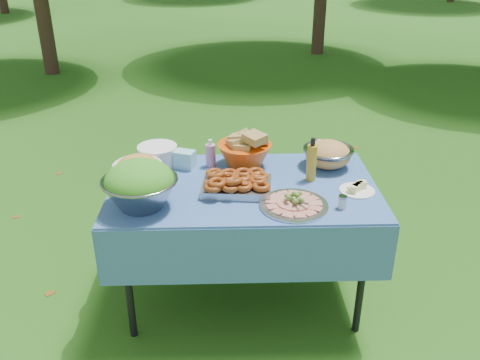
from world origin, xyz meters
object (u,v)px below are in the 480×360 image
at_px(plate_stack, 158,155).
at_px(bread_bowl, 245,149).
at_px(pasta_bowl_steel, 328,154).
at_px(oil_bottle, 312,159).
at_px(salad_bowl, 140,185).
at_px(charcuterie_platter, 294,199).
at_px(picnic_table, 243,243).

bearing_deg(plate_stack, bread_bowl, -4.63).
bearing_deg(pasta_bowl_steel, oil_bottle, -125.00).
xyz_separation_m(salad_bowl, pasta_bowl_steel, (1.03, 0.47, -0.05)).
distance_m(salad_bowl, oil_bottle, 0.95).
height_order(charcuterie_platter, oil_bottle, oil_bottle).
relative_size(bread_bowl, charcuterie_platter, 0.91).
distance_m(picnic_table, pasta_bowl_steel, 0.72).
bearing_deg(plate_stack, salad_bowl, -92.65).
relative_size(picnic_table, bread_bowl, 4.57).
height_order(picnic_table, salad_bowl, salad_bowl).
bearing_deg(oil_bottle, pasta_bowl_steel, 55.00).
height_order(salad_bowl, plate_stack, salad_bowl).
xyz_separation_m(plate_stack, charcuterie_platter, (0.75, -0.55, -0.02)).
bearing_deg(bread_bowl, oil_bottle, -29.08).
height_order(plate_stack, oil_bottle, oil_bottle).
distance_m(salad_bowl, charcuterie_platter, 0.78).
relative_size(picnic_table, oil_bottle, 5.83).
xyz_separation_m(picnic_table, pasta_bowl_steel, (0.51, 0.24, 0.46)).
relative_size(bread_bowl, pasta_bowl_steel, 1.09).
height_order(plate_stack, charcuterie_platter, plate_stack).
xyz_separation_m(bread_bowl, charcuterie_platter, (0.23, -0.50, -0.07)).
relative_size(picnic_table, plate_stack, 6.20).
height_order(bread_bowl, oil_bottle, oil_bottle).
bearing_deg(charcuterie_platter, bread_bowl, 114.59).
relative_size(pasta_bowl_steel, oil_bottle, 1.16).
xyz_separation_m(salad_bowl, bread_bowl, (0.54, 0.48, -0.02)).
distance_m(salad_bowl, pasta_bowl_steel, 1.13).
relative_size(plate_stack, bread_bowl, 0.74).
height_order(picnic_table, oil_bottle, oil_bottle).
bearing_deg(plate_stack, pasta_bowl_steel, -3.44).
bearing_deg(salad_bowl, bread_bowl, 41.81).
xyz_separation_m(salad_bowl, oil_bottle, (0.91, 0.28, 0.00)).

